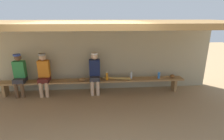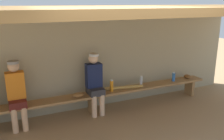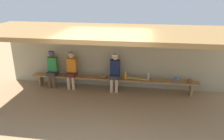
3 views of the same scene
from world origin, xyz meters
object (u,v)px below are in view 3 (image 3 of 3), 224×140
Objects in this scene: player_shirtless_tan at (52,67)px; water_bottle_green at (126,76)px; baseball_glove_tan at (190,81)px; player_rightmost at (72,68)px; water_bottle_clear at (176,79)px; baseball_glove_worn at (104,77)px; water_bottle_orange at (149,77)px; player_leftmost at (115,71)px; baseball_bat at (135,78)px; bench at (112,80)px.

player_shirtless_tan reaches higher than water_bottle_green.
player_shirtless_tan is 4.93m from baseball_glove_tan.
water_bottle_clear is (3.70, -0.01, -0.18)m from player_rightmost.
player_rightmost reaches higher than baseball_glove_worn.
water_bottle_clear is (4.43, -0.01, -0.18)m from player_shirtless_tan.
water_bottle_orange is at bearing 5.54° from baseball_glove_worn.
water_bottle_green is (1.97, -0.03, -0.16)m from player_rightmost.
baseball_glove_worn is at bearing -179.11° from water_bottle_green.
baseball_glove_worn is at bearing -173.86° from player_leftmost.
player_shirtless_tan is 5.60× the size of baseball_glove_worn.
player_rightmost reaches higher than baseball_glove_tan.
player_rightmost reaches higher than baseball_bat.
water_bottle_green is 0.81m from water_bottle_orange.
baseball_bat is at bearing -0.28° from player_leftmost.
baseball_bat is at bearing -0.00° from bench.
bench is at bearing -0.09° from player_shirtless_tan.
baseball_glove_tan is (2.60, 0.03, -0.24)m from player_leftmost.
water_bottle_green is 1.15× the size of water_bottle_clear.
water_bottle_clear is 0.98× the size of water_bottle_orange.
bench is 2.20m from water_bottle_clear.
bench is at bearing -177.54° from player_leftmost.
bench is at bearing -169.05° from baseball_bat.
player_rightmost is 4.19m from baseball_glove_tan.
player_rightmost is at bearing -179.55° from baseball_glove_worn.
water_bottle_green is 1.12× the size of water_bottle_orange.
player_rightmost is 5.60× the size of baseball_glove_tan.
water_bottle_green is 0.78m from baseball_glove_worn.
water_bottle_clear is at bearing -0.14° from player_rightmost.
player_leftmost and player_shirtless_tan have the same top height.
player_leftmost is at bearing -177.96° from water_bottle_orange.
water_bottle_clear is 2.50m from baseball_glove_worn.
baseball_glove_worn is at bearing -179.24° from water_bottle_clear.
baseball_glove_worn is at bearing -172.89° from bench.
baseball_glove_worn is (1.19, -0.04, -0.24)m from player_rightmost.
player_rightmost is at bearing 179.86° from water_bottle_clear.
water_bottle_orange is 0.27× the size of baseball_bat.
baseball_glove_tan is 1.88m from baseball_bat.
water_bottle_clear is (2.19, -0.01, 0.18)m from bench.
bench is 4.46× the size of player_leftmost.
player_leftmost is 1.00× the size of player_rightmost.
water_bottle_clear reaches higher than baseball_glove_worn.
water_bottle_green is at bearing 3.37° from baseball_glove_worn.
baseball_glove_worn is (-0.31, -0.04, 0.12)m from bench.
player_rightmost reaches higher than water_bottle_green.
player_rightmost is 1.22m from baseball_glove_worn.
water_bottle_green is 1.12× the size of baseball_glove_worn.
water_bottle_orange reaches higher than baseball_glove_worn.
water_bottle_green reaches higher than water_bottle_orange.
player_shirtless_tan is 0.74m from player_rightmost.
water_bottle_clear is 0.97× the size of baseball_glove_worn.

